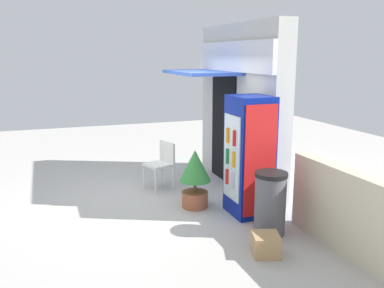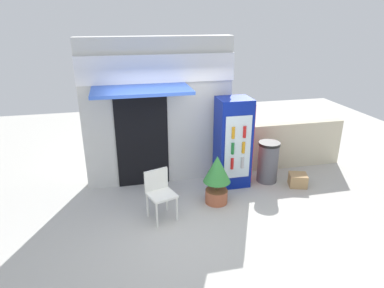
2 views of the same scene
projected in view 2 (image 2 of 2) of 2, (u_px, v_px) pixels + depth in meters
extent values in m
plane|color=beige|center=(186.00, 219.00, 6.10)|extent=(16.00, 16.00, 0.00)
cube|color=silver|center=(158.00, 113.00, 7.06)|extent=(3.11, 0.34, 3.08)
cube|color=white|center=(158.00, 69.00, 6.54)|extent=(3.11, 0.08, 0.55)
cube|color=blue|center=(141.00, 90.00, 6.14)|extent=(1.80, 1.01, 0.06)
cube|color=black|center=(142.00, 138.00, 6.99)|extent=(1.08, 0.03, 2.13)
cube|color=navy|center=(233.00, 142.00, 7.07)|extent=(0.68, 0.59, 1.90)
cube|color=silver|center=(238.00, 148.00, 6.79)|extent=(0.55, 0.02, 1.33)
cube|color=red|center=(248.00, 141.00, 7.14)|extent=(0.02, 0.53, 1.71)
cylinder|color=red|center=(232.00, 164.00, 6.87)|extent=(0.06, 0.06, 0.24)
cylinder|color=#B2B2B7|center=(242.00, 163.00, 6.92)|extent=(0.06, 0.06, 0.24)
cylinder|color=#196B2D|center=(233.00, 148.00, 6.75)|extent=(0.06, 0.06, 0.24)
cylinder|color=orange|center=(243.00, 148.00, 6.80)|extent=(0.06, 0.06, 0.24)
cylinder|color=orange|center=(233.00, 133.00, 6.63)|extent=(0.06, 0.06, 0.24)
cylinder|color=red|center=(245.00, 132.00, 6.68)|extent=(0.06, 0.06, 0.24)
cylinder|color=white|center=(157.00, 215.00, 5.78)|extent=(0.04, 0.04, 0.46)
cylinder|color=white|center=(177.00, 209.00, 5.98)|extent=(0.04, 0.04, 0.46)
cylinder|color=white|center=(147.00, 205.00, 6.10)|extent=(0.04, 0.04, 0.46)
cylinder|color=white|center=(167.00, 199.00, 6.29)|extent=(0.04, 0.04, 0.46)
cube|color=white|center=(162.00, 195.00, 5.95)|extent=(0.57, 0.57, 0.04)
cube|color=white|center=(156.00, 179.00, 6.04)|extent=(0.44, 0.18, 0.39)
cylinder|color=#AD5B3D|center=(216.00, 196.00, 6.60)|extent=(0.44, 0.44, 0.27)
cylinder|color=brown|center=(217.00, 186.00, 6.52)|extent=(0.05, 0.05, 0.19)
cone|color=#388C3D|center=(217.00, 169.00, 6.39)|extent=(0.53, 0.53, 0.53)
cylinder|color=#595960|center=(268.00, 163.00, 7.36)|extent=(0.44, 0.44, 0.85)
cylinder|color=black|center=(269.00, 144.00, 7.20)|extent=(0.46, 0.46, 0.06)
cube|color=beige|center=(294.00, 144.00, 8.08)|extent=(2.35, 0.22, 1.10)
cube|color=tan|center=(298.00, 180.00, 7.24)|extent=(0.45, 0.43, 0.27)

